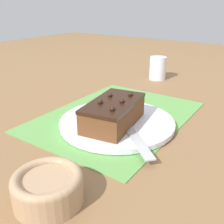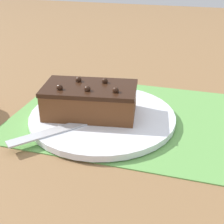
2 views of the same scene
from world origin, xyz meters
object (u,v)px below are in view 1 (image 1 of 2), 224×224
drinking_glass (158,68)px  small_bowl (48,187)px  chocolate_cake (113,113)px  cake_plate (117,122)px  serving_knife (128,125)px

drinking_glass → small_bowl: bearing=12.3°
chocolate_cake → drinking_glass: (-0.47, -0.11, -0.00)m
cake_plate → chocolate_cake: bearing=12.2°
chocolate_cake → serving_knife: chocolate_cake is taller
chocolate_cake → small_bowl: 0.27m
serving_knife → small_bowl: bearing=45.4°
cake_plate → drinking_glass: drinking_glass is taller
serving_knife → small_bowl: (0.27, 0.02, 0.01)m
drinking_glass → cake_plate: bearing=12.7°
drinking_glass → small_bowl: drinking_glass is taller
chocolate_cake → serving_knife: 0.04m
cake_plate → serving_knife: serving_knife is taller
cake_plate → drinking_glass: (-0.45, -0.10, 0.03)m
serving_knife → small_bowl: 0.27m
cake_plate → chocolate_cake: (0.02, 0.01, 0.04)m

